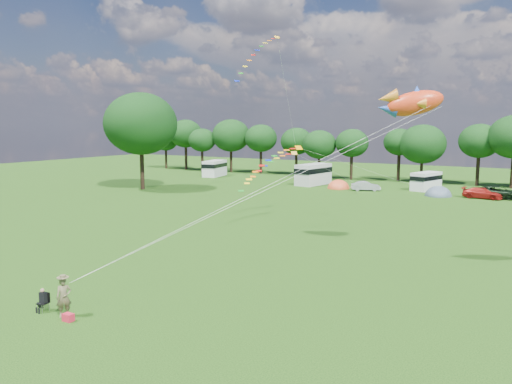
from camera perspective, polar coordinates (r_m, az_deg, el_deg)
The scene contains 18 objects.
ground_plane at distance 31.04m, azimuth -7.58°, elevation -9.07°, with size 180.00×180.00×0.00m, color black.
tree_line at distance 79.49m, azimuth 20.97°, elevation 5.36°, with size 102.98×10.98×10.27m.
big_tree at distance 70.56m, azimuth -13.04°, elevation 7.60°, with size 10.00×10.00×13.28m.
car_b at distance 69.24m, azimuth 12.43°, elevation 0.66°, with size 1.35×3.61×1.27m, color #9EA1A8.
car_c at distance 66.40m, azimuth 24.44°, elevation -0.13°, with size 1.84×4.38×1.32m, color #A51A15.
car_d at distance 67.48m, azimuth 25.93°, elevation -0.02°, with size 2.47×5.45×1.49m, color black.
campervan_a at distance 86.90m, azimuth -4.75°, elevation 2.78°, with size 3.39×5.93×2.74m.
campervan_b at distance 74.82m, azimuth 6.57°, elevation 2.10°, with size 3.67×6.66×3.09m.
campervan_c at distance 72.05m, azimuth 18.87°, elevation 1.25°, with size 3.52×5.44×2.47m.
tent_orange at distance 71.02m, azimuth 9.39°, elevation 0.41°, with size 3.14×3.44×2.46m.
tent_greyblue at distance 66.82m, azimuth 20.10°, elevation -0.41°, with size 3.33×3.65×2.48m.
kite_flyer at distance 25.40m, azimuth -21.11°, elevation -11.16°, with size 0.68×0.45×1.87m, color brown.
camp_chair at distance 26.54m, azimuth -23.12°, elevation -11.03°, with size 0.51×0.51×1.15m.
kite_bag at distance 25.04m, azimuth -20.66°, elevation -13.26°, with size 0.50×0.33×0.35m, color red.
fish_kite at distance 33.47m, azimuth 17.16°, elevation 9.68°, with size 4.38×2.69×2.30m.
streamer_kite_a at distance 62.29m, azimuth 0.50°, elevation 15.81°, with size 3.36×5.63×5.78m.
streamer_kite_b at distance 48.56m, azimuth 1.87°, elevation 3.15°, with size 4.29×4.66×3.79m.
streamer_kite_c at distance 43.16m, azimuth 2.63°, elevation 4.03°, with size 3.14×4.98×2.80m.
Camera 1 is at (18.37, -23.37, 8.93)m, focal length 35.00 mm.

